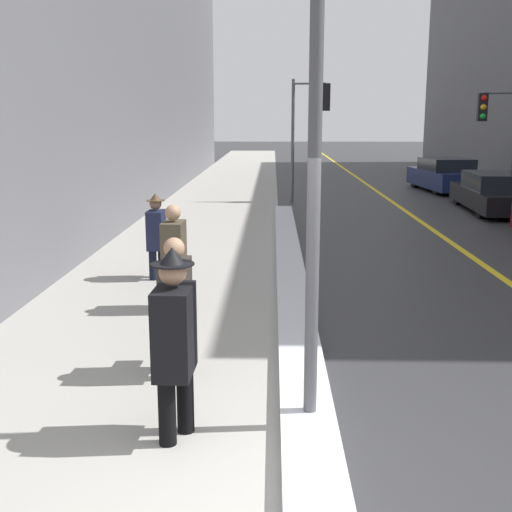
{
  "coord_description": "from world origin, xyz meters",
  "views": [
    {
      "loc": [
        -0.18,
        -4.3,
        2.82
      ],
      "look_at": [
        -0.4,
        4.0,
        1.05
      ],
      "focal_mm": 45.0,
      "sensor_mm": 36.0,
      "label": 1
    }
  ],
  "objects": [
    {
      "name": "ground_plane",
      "position": [
        0.0,
        0.0,
        0.0
      ],
      "size": [
        160.0,
        160.0,
        0.0
      ],
      "primitive_type": "plane",
      "color": "#2D2D30"
    },
    {
      "name": "sidewalk_slab",
      "position": [
        -2.0,
        15.0,
        0.01
      ],
      "size": [
        4.0,
        80.0,
        0.01
      ],
      "color": "#9E9B93",
      "rests_on": "ground"
    },
    {
      "name": "road_centre_stripe",
      "position": [
        4.0,
        15.0,
        0.0
      ],
      "size": [
        0.16,
        80.0,
        0.0
      ],
      "color": "gold",
      "rests_on": "ground"
    },
    {
      "name": "snow_bank_curb",
      "position": [
        0.15,
        7.03,
        0.09
      ],
      "size": [
        0.51,
        17.22,
        0.17
      ],
      "color": "silver",
      "rests_on": "ground"
    },
    {
      "name": "lamp_post",
      "position": [
        0.17,
        1.24,
        3.01
      ],
      "size": [
        0.28,
        0.28,
        5.05
      ],
      "color": "#515156",
      "rests_on": "ground"
    },
    {
      "name": "traffic_light_near",
      "position": [
        1.15,
        18.05,
        3.0
      ],
      "size": [
        1.31,
        0.33,
        4.15
      ],
      "rotation": [
        0.0,
        0.0,
        -0.14
      ],
      "color": "#515156",
      "rests_on": "ground"
    },
    {
      "name": "traffic_light_far",
      "position": [
        7.08,
        17.33,
        2.75
      ],
      "size": [
        1.31,
        0.32,
        3.81
      ],
      "rotation": [
        0.0,
        0.0,
        3.09
      ],
      "color": "#515156",
      "rests_on": "ground"
    },
    {
      "name": "pedestrian_in_fedora",
      "position": [
        -1.03,
        1.0,
        0.96
      ],
      "size": [
        0.38,
        0.55,
        1.76
      ],
      "rotation": [
        0.0,
        0.0,
        -1.6
      ],
      "color": "black",
      "rests_on": "ground"
    },
    {
      "name": "pedestrian_in_glasses",
      "position": [
        -1.24,
        2.47,
        0.87
      ],
      "size": [
        0.32,
        0.73,
        1.58
      ],
      "rotation": [
        0.0,
        0.0,
        -1.6
      ],
      "color": "black",
      "rests_on": "ground"
    },
    {
      "name": "pedestrian_nearside",
      "position": [
        -1.64,
        4.96,
        0.89
      ],
      "size": [
        0.32,
        0.53,
        1.6
      ],
      "rotation": [
        0.0,
        0.0,
        -1.6
      ],
      "color": "#2A241B",
      "rests_on": "ground"
    },
    {
      "name": "pedestrian_trailing",
      "position": [
        -2.25,
        6.88,
        0.85
      ],
      "size": [
        0.33,
        0.49,
        1.55
      ],
      "rotation": [
        0.0,
        0.0,
        -1.6
      ],
      "color": "black",
      "rests_on": "ground"
    },
    {
      "name": "parked_car_black",
      "position": [
        6.79,
        15.81,
        0.58
      ],
      "size": [
        2.12,
        4.99,
        1.21
      ],
      "rotation": [
        0.0,
        0.0,
        1.51
      ],
      "color": "black",
      "rests_on": "ground"
    },
    {
      "name": "parked_car_navy",
      "position": [
        6.72,
        21.68,
        0.62
      ],
      "size": [
        2.16,
        4.58,
        1.31
      ],
      "rotation": [
        0.0,
        0.0,
        1.66
      ],
      "color": "navy",
      "rests_on": "ground"
    }
  ]
}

